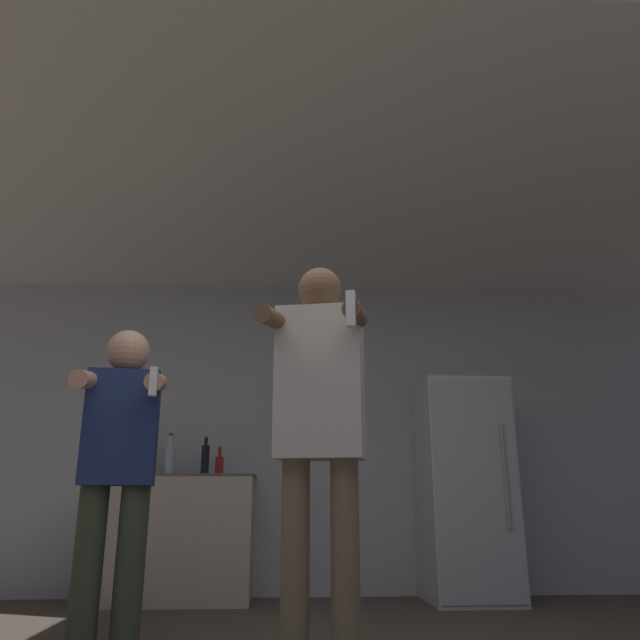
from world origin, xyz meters
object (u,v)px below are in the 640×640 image
at_px(bottle_dark_rum, 205,459).
at_px(bottle_red_label, 148,461).
at_px(bottle_tall_gin, 132,457).
at_px(refrigerator, 464,488).
at_px(person_man_side, 118,461).
at_px(bottle_short_whiskey, 219,464).
at_px(bottle_amber_bourbon, 169,459).
at_px(person_woman_foreground, 320,420).

xyz_separation_m(bottle_dark_rum, bottle_red_label, (-0.44, -0.00, -0.02)).
bearing_deg(bottle_tall_gin, refrigerator, -2.15).
distance_m(bottle_dark_rum, person_man_side, 1.73).
relative_size(bottle_dark_rum, bottle_short_whiskey, 1.40).
bearing_deg(bottle_dark_rum, bottle_short_whiskey, -0.00).
xyz_separation_m(refrigerator, bottle_red_label, (-2.45, 0.10, 0.20)).
xyz_separation_m(bottle_tall_gin, bottle_amber_bourbon, (0.29, -0.00, -0.01)).
bearing_deg(bottle_dark_rum, bottle_tall_gin, 180.00).
bearing_deg(person_man_side, bottle_amber_bourbon, 91.33).
height_order(bottle_tall_gin, bottle_amber_bourbon, bottle_tall_gin).
xyz_separation_m(refrigerator, person_woman_foreground, (-1.26, -2.28, 0.21)).
bearing_deg(bottle_dark_rum, refrigerator, -2.75).
xyz_separation_m(bottle_red_label, person_man_side, (0.20, -1.71, -0.11)).
relative_size(bottle_dark_rum, person_woman_foreground, 0.18).
relative_size(bottle_red_label, bottle_tall_gin, 0.74).
bearing_deg(bottle_red_label, person_woman_foreground, -63.38).
height_order(refrigerator, bottle_tall_gin, refrigerator).
relative_size(bottle_dark_rum, bottle_amber_bourbon, 0.95).
xyz_separation_m(bottle_red_label, person_woman_foreground, (1.19, -2.38, 0.01)).
relative_size(bottle_amber_bourbon, person_man_side, 0.20).
xyz_separation_m(person_woman_foreground, person_man_side, (-0.99, 0.67, -0.13)).
bearing_deg(bottle_amber_bourbon, bottle_short_whiskey, 0.00).
height_order(bottle_amber_bourbon, person_woman_foreground, person_woman_foreground).
bearing_deg(bottle_short_whiskey, refrigerator, -2.91).
distance_m(refrigerator, person_man_side, 2.77).
relative_size(bottle_dark_rum, person_man_side, 0.19).
distance_m(refrigerator, bottle_red_label, 2.46).
height_order(bottle_short_whiskey, bottle_amber_bourbon, bottle_amber_bourbon).
xyz_separation_m(bottle_amber_bourbon, person_woman_foreground, (1.03, -2.38, -0.01)).
bearing_deg(person_woman_foreground, refrigerator, 61.20).
bearing_deg(bottle_amber_bourbon, bottle_dark_rum, 0.00).
height_order(bottle_tall_gin, person_man_side, person_man_side).
distance_m(bottle_amber_bourbon, person_woman_foreground, 2.59).
distance_m(bottle_short_whiskey, bottle_amber_bourbon, 0.39).
height_order(bottle_amber_bourbon, person_man_side, person_man_side).
distance_m(refrigerator, bottle_short_whiskey, 1.91).
xyz_separation_m(bottle_dark_rum, bottle_amber_bourbon, (-0.28, -0.00, -0.00)).
distance_m(bottle_dark_rum, bottle_red_label, 0.44).
distance_m(bottle_red_label, person_woman_foreground, 2.66).
bearing_deg(bottle_red_label, bottle_tall_gin, 180.00).
distance_m(bottle_short_whiskey, bottle_red_label, 0.55).
relative_size(bottle_red_label, person_man_side, 0.16).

